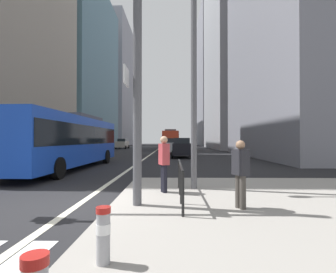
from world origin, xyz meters
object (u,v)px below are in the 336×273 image
at_px(city_bus_blue_oncoming, 69,139).
at_px(pedestrian_waiting, 164,161).
at_px(car_receding_near, 182,148).
at_px(car_receding_far, 174,146).
at_px(city_bus_red_distant, 170,139).
at_px(city_bus_red_receding, 171,139).
at_px(bollard_left, 103,232).
at_px(car_oncoming_mid, 122,144).
at_px(street_lamp_post, 194,36).
at_px(pedestrian_walking, 240,171).
at_px(traffic_signal_gantry, 67,50).

bearing_deg(city_bus_blue_oncoming, pedestrian_waiting, -50.46).
distance_m(car_receding_near, car_receding_far, 5.80).
height_order(city_bus_red_distant, car_receding_far, city_bus_red_distant).
bearing_deg(city_bus_red_receding, car_receding_far, -87.87).
distance_m(city_bus_red_receding, bollard_left, 39.32).
bearing_deg(city_bus_blue_oncoming, city_bus_red_receding, 77.75).
bearing_deg(bollard_left, car_receding_near, 85.08).
relative_size(car_oncoming_mid, street_lamp_post, 0.53).
distance_m(car_receding_far, street_lamp_post, 22.68).
bearing_deg(street_lamp_post, pedestrian_walking, -69.58).
bearing_deg(city_bus_red_distant, street_lamp_post, -88.70).
height_order(car_receding_near, bollard_left, car_receding_near).
bearing_deg(traffic_signal_gantry, car_receding_far, 83.34).
distance_m(car_receding_near, pedestrian_walking, 18.94).
xyz_separation_m(car_oncoming_mid, pedestrian_walking, (11.16, -41.96, 0.06)).
bearing_deg(traffic_signal_gantry, city_bus_red_receding, 86.21).
bearing_deg(city_bus_blue_oncoming, pedestrian_walking, -49.02).
bearing_deg(city_bus_red_receding, bollard_left, -90.94).
bearing_deg(pedestrian_walking, city_bus_red_receding, 92.98).
xyz_separation_m(traffic_signal_gantry, pedestrian_waiting, (2.42, 1.55, -2.95)).
bearing_deg(pedestrian_walking, pedestrian_waiting, 136.14).
bearing_deg(street_lamp_post, bollard_left, -107.81).
height_order(car_oncoming_mid, traffic_signal_gantry, traffic_signal_gantry).
distance_m(city_bus_blue_oncoming, pedestrian_waiting, 9.44).
bearing_deg(city_bus_red_receding, city_bus_blue_oncoming, -102.25).
height_order(car_oncoming_mid, car_receding_near, same).
height_order(city_bus_red_receding, bollard_left, city_bus_red_receding).
relative_size(city_bus_red_receding, bollard_left, 14.19).
height_order(car_oncoming_mid, street_lamp_post, street_lamp_post).
relative_size(pedestrian_waiting, pedestrian_walking, 1.08).
distance_m(car_receding_near, bollard_left, 21.72).
distance_m(traffic_signal_gantry, bollard_left, 4.92).
bearing_deg(car_oncoming_mid, street_lamp_post, -75.45).
relative_size(car_receding_far, pedestrian_waiting, 2.35).
bearing_deg(car_receding_far, car_receding_near, -82.29).
distance_m(city_bus_blue_oncoming, pedestrian_walking, 12.04).
xyz_separation_m(street_lamp_post, pedestrian_waiting, (-0.99, -0.60, -4.16)).
distance_m(car_oncoming_mid, street_lamp_post, 41.08).
xyz_separation_m(car_oncoming_mid, bollard_left, (8.62, -44.67, -0.42)).
relative_size(city_bus_red_distant, traffic_signal_gantry, 1.82).
bearing_deg(city_bus_blue_oncoming, city_bus_red_distant, 83.19).
distance_m(bollard_left, pedestrian_waiting, 4.60).
bearing_deg(car_receding_near, city_bus_blue_oncoming, -126.13).
xyz_separation_m(city_bus_red_distant, car_receding_far, (0.68, -32.43, -0.85)).
relative_size(city_bus_red_receding, car_receding_near, 2.45).
height_order(car_receding_near, street_lamp_post, street_lamp_post).
relative_size(city_bus_red_receding, city_bus_red_distant, 0.97).
distance_m(street_lamp_post, bollard_left, 7.15).
height_order(city_bus_red_receding, pedestrian_waiting, city_bus_red_receding).
bearing_deg(car_receding_far, pedestrian_walking, -86.61).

